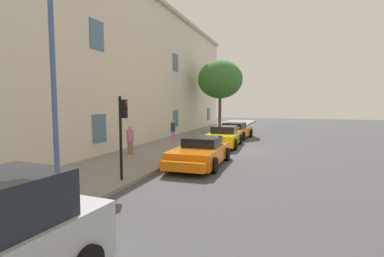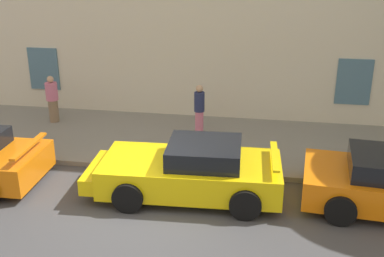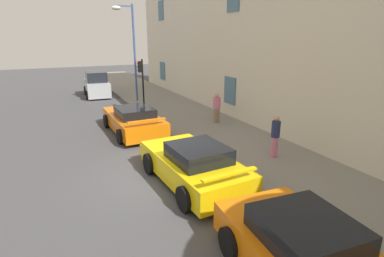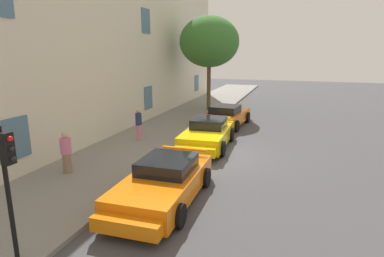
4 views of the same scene
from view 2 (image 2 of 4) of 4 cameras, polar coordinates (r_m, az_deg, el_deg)
name	(u,v)px [view 2 (image 2 of 4)]	position (r m, az deg, el deg)	size (l,w,h in m)	color
ground_plane	(146,210)	(11.17, -5.54, -9.67)	(80.00, 80.00, 0.00)	#444447
sidewalk	(179,140)	(14.70, -1.51, -1.42)	(60.00, 4.31, 0.14)	gray
sportscar_yellow_flank	(185,171)	(11.49, -0.85, -5.13)	(4.75, 2.35, 1.37)	yellow
pedestrian_admiring	(199,110)	(14.64, 0.89, 2.28)	(0.34, 0.34, 1.62)	pink
pedestrian_strolling	(52,99)	(16.50, -16.44, 3.42)	(0.48, 0.48, 1.58)	#8C7259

